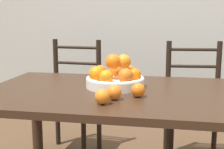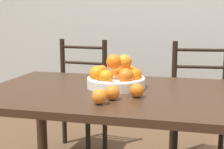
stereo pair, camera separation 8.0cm
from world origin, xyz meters
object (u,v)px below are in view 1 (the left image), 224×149
chair_right (195,105)px  fruit_bowl (115,77)px  orange_loose_0 (114,92)px  chair_left (71,99)px  orange_loose_1 (102,97)px  orange_loose_2 (138,90)px

chair_right → fruit_bowl: bearing=-130.6°
orange_loose_0 → chair_left: 1.12m
orange_loose_0 → orange_loose_1: orange_loose_0 is taller
orange_loose_1 → chair_left: bearing=115.2°
orange_loose_1 → chair_left: chair_left is taller
chair_right → chair_left: bearing=174.3°
fruit_bowl → orange_loose_0: bearing=-81.1°
fruit_bowl → chair_left: (-0.48, 0.69, -0.32)m
orange_loose_2 → fruit_bowl: bearing=127.0°
orange_loose_2 → chair_left: (-0.62, 0.88, -0.30)m
orange_loose_1 → chair_right: (0.48, 1.03, -0.30)m
orange_loose_1 → fruit_bowl: bearing=90.7°
orange_loose_0 → orange_loose_2: orange_loose_0 is taller
orange_loose_2 → chair_right: size_ratio=0.07×
chair_left → chair_right: same height
fruit_bowl → chair_right: chair_right is taller
fruit_bowl → chair_left: 0.90m
chair_left → chair_right: size_ratio=1.00×
orange_loose_0 → orange_loose_1: 0.09m
orange_loose_2 → chair_left: bearing=125.5°
orange_loose_1 → chair_right: size_ratio=0.07×
fruit_bowl → orange_loose_1: fruit_bowl is taller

